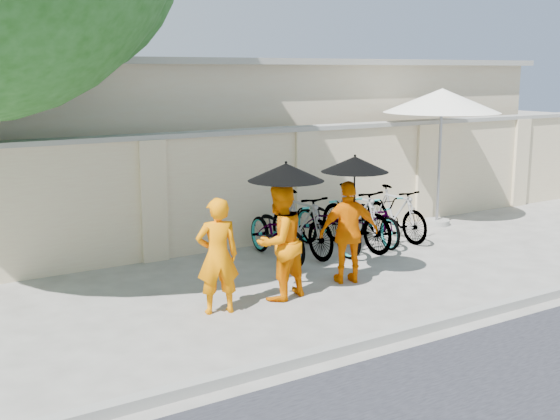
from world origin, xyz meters
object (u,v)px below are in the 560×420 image
monk_left (218,256)px  monk_right (349,232)px  patio_umbrella (442,102)px  monk_center (280,242)px

monk_left → monk_right: same height
monk_left → patio_umbrella: 6.83m
patio_umbrella → monk_center: bearing=-156.7°
monk_left → monk_center: 0.98m
monk_right → patio_umbrella: bearing=-132.8°
monk_center → monk_right: 1.27m
monk_center → monk_right: bearing=169.8°
monk_center → patio_umbrella: patio_umbrella is taller
monk_left → monk_center: monk_center is taller
monk_right → patio_umbrella: (3.95, 2.15, 1.72)m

